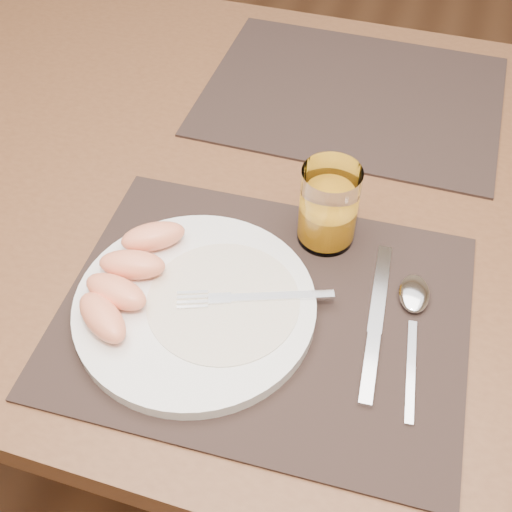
% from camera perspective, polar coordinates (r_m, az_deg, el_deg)
% --- Properties ---
extents(ground, '(5.00, 5.00, 0.00)m').
position_cam_1_polar(ground, '(1.48, 2.50, -15.55)').
color(ground, '#56331D').
rests_on(ground, ground).
extents(table, '(1.40, 0.90, 0.75)m').
position_cam_1_polar(table, '(0.93, 3.84, 2.54)').
color(table, brown).
rests_on(table, ground).
extents(placemat_near, '(0.46, 0.37, 0.00)m').
position_cam_1_polar(placemat_near, '(0.72, 0.72, -5.04)').
color(placemat_near, '#2E211C').
rests_on(placemat_near, table).
extents(placemat_far, '(0.45, 0.35, 0.00)m').
position_cam_1_polar(placemat_far, '(1.04, 8.54, 13.96)').
color(placemat_far, '#2E211C').
rests_on(placemat_far, table).
extents(plate, '(0.27, 0.27, 0.02)m').
position_cam_1_polar(plate, '(0.72, -5.43, -4.45)').
color(plate, white).
rests_on(plate, placemat_near).
extents(plate_dressing, '(0.17, 0.17, 0.00)m').
position_cam_1_polar(plate_dressing, '(0.71, -2.93, -3.99)').
color(plate_dressing, white).
rests_on(plate_dressing, plate).
extents(fork, '(0.17, 0.08, 0.00)m').
position_cam_1_polar(fork, '(0.71, -1.30, -3.75)').
color(fork, silver).
rests_on(fork, plate).
extents(knife, '(0.03, 0.22, 0.01)m').
position_cam_1_polar(knife, '(0.71, 10.47, -6.70)').
color(knife, silver).
rests_on(knife, placemat_near).
extents(spoon, '(0.04, 0.19, 0.01)m').
position_cam_1_polar(spoon, '(0.74, 13.85, -4.16)').
color(spoon, silver).
rests_on(spoon, placemat_near).
extents(juice_glass, '(0.07, 0.07, 0.11)m').
position_cam_1_polar(juice_glass, '(0.77, 6.43, 4.13)').
color(juice_glass, white).
rests_on(juice_glass, placemat_near).
extents(grapefruit_wedges, '(0.09, 0.20, 0.03)m').
position_cam_1_polar(grapefruit_wedges, '(0.73, -11.42, -1.78)').
color(grapefruit_wedges, '#FF9468').
rests_on(grapefruit_wedges, plate).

